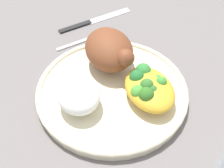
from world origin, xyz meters
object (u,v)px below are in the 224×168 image
object	(u,v)px
rice_pile	(78,95)
mac_cheese_with_broccoli	(148,87)
plate	(112,91)
roasted_chicken	(110,50)
fork	(90,38)
knife	(88,22)

from	to	relation	value
rice_pile	mac_cheese_with_broccoli	distance (m)	0.12
plate	roasted_chicken	distance (m)	0.08
plate	mac_cheese_with_broccoli	xyz separation A→B (m)	(0.04, 0.05, 0.03)
plate	rice_pile	size ratio (longest dim) A/B	3.32
plate	mac_cheese_with_broccoli	distance (m)	0.07
rice_pile	fork	size ratio (longest dim) A/B	0.59
roasted_chicken	fork	world-z (taller)	roasted_chicken
fork	knife	size ratio (longest dim) A/B	0.75
mac_cheese_with_broccoli	fork	distance (m)	0.22
roasted_chicken	knife	world-z (taller)	roasted_chicken
plate	knife	xyz separation A→B (m)	(-0.23, 0.03, -0.01)
rice_pile	mac_cheese_with_broccoli	world-z (taller)	rice_pile
roasted_chicken	knife	xyz separation A→B (m)	(-0.17, 0.01, -0.05)
rice_pile	knife	xyz separation A→B (m)	(-0.24, 0.10, -0.04)
fork	knife	distance (m)	0.06
roasted_chicken	mac_cheese_with_broccoli	size ratio (longest dim) A/B	1.07
knife	plate	bearing A→B (deg)	-8.38
fork	knife	xyz separation A→B (m)	(-0.06, 0.02, 0.00)
mac_cheese_with_broccoli	rice_pile	bearing A→B (deg)	-102.88
roasted_chicken	rice_pile	size ratio (longest dim) A/B	1.40
mac_cheese_with_broccoli	fork	bearing A→B (deg)	-170.90
rice_pile	mac_cheese_with_broccoli	size ratio (longest dim) A/B	0.77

